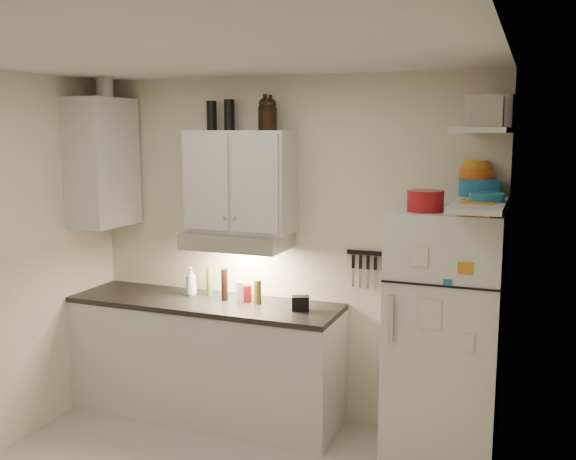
% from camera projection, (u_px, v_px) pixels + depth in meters
% --- Properties ---
extents(ceiling, '(3.20, 3.00, 0.02)m').
position_uv_depth(ceiling, '(180.00, 50.00, 3.32)').
color(ceiling, silver).
rests_on(ceiling, ground).
extents(back_wall, '(3.20, 0.02, 2.60)m').
position_uv_depth(back_wall, '(286.00, 249.00, 4.91)').
color(back_wall, beige).
rests_on(back_wall, ground).
extents(right_wall, '(0.02, 3.00, 2.60)m').
position_uv_depth(right_wall, '(493.00, 328.00, 2.94)').
color(right_wall, beige).
rests_on(right_wall, ground).
extents(base_cabinet, '(2.10, 0.60, 0.88)m').
position_uv_depth(base_cabinet, '(206.00, 361.00, 4.95)').
color(base_cabinet, silver).
rests_on(base_cabinet, floor).
extents(countertop, '(2.10, 0.62, 0.04)m').
position_uv_depth(countertop, '(205.00, 303.00, 4.88)').
color(countertop, black).
rests_on(countertop, base_cabinet).
extents(upper_cabinet, '(0.80, 0.33, 0.75)m').
position_uv_depth(upper_cabinet, '(240.00, 181.00, 4.78)').
color(upper_cabinet, silver).
rests_on(upper_cabinet, back_wall).
extents(side_cabinet, '(0.33, 0.55, 1.00)m').
position_uv_depth(side_cabinet, '(102.00, 163.00, 5.04)').
color(side_cabinet, silver).
rests_on(side_cabinet, left_wall).
extents(range_hood, '(0.76, 0.46, 0.12)m').
position_uv_depth(range_hood, '(237.00, 240.00, 4.78)').
color(range_hood, silver).
rests_on(range_hood, back_wall).
extents(fridge, '(0.70, 0.68, 1.70)m').
position_uv_depth(fridge, '(444.00, 338.00, 4.21)').
color(fridge, silver).
rests_on(fridge, floor).
extents(shelf_hi, '(0.30, 0.95, 0.03)m').
position_uv_depth(shelf_hi, '(484.00, 130.00, 3.81)').
color(shelf_hi, silver).
rests_on(shelf_hi, right_wall).
extents(shelf_lo, '(0.30, 0.95, 0.03)m').
position_uv_depth(shelf_lo, '(480.00, 204.00, 3.87)').
color(shelf_lo, silver).
rests_on(shelf_lo, right_wall).
extents(knife_strip, '(0.42, 0.02, 0.03)m').
position_uv_depth(knife_strip, '(375.00, 253.00, 4.63)').
color(knife_strip, black).
rests_on(knife_strip, back_wall).
extents(dutch_oven, '(0.24, 0.24, 0.13)m').
position_uv_depth(dutch_oven, '(425.00, 201.00, 3.97)').
color(dutch_oven, maroon).
rests_on(dutch_oven, fridge).
extents(book_stack, '(0.24, 0.28, 0.08)m').
position_uv_depth(book_stack, '(480.00, 208.00, 3.80)').
color(book_stack, orange).
rests_on(book_stack, fridge).
extents(spice_jar, '(0.05, 0.05, 0.09)m').
position_uv_depth(spice_jar, '(460.00, 204.00, 3.98)').
color(spice_jar, silver).
rests_on(spice_jar, fridge).
extents(stock_pot, '(0.35, 0.35, 0.20)m').
position_uv_depth(stock_pot, '(496.00, 112.00, 4.04)').
color(stock_pot, silver).
rests_on(stock_pot, shelf_hi).
extents(tin_a, '(0.19, 0.17, 0.18)m').
position_uv_depth(tin_a, '(483.00, 111.00, 3.66)').
color(tin_a, '#AAAAAD').
rests_on(tin_a, shelf_hi).
extents(tin_b, '(0.17, 0.17, 0.17)m').
position_uv_depth(tin_b, '(488.00, 112.00, 3.50)').
color(tin_b, '#AAAAAD').
rests_on(tin_b, shelf_hi).
extents(bowl_teal, '(0.27, 0.27, 0.11)m').
position_uv_depth(bowl_teal, '(480.00, 188.00, 4.19)').
color(bowl_teal, '#1A6592').
rests_on(bowl_teal, shelf_lo).
extents(bowl_orange, '(0.22, 0.22, 0.07)m').
position_uv_depth(bowl_orange, '(476.00, 173.00, 4.25)').
color(bowl_orange, '#F05816').
rests_on(bowl_orange, bowl_teal).
extents(bowl_yellow, '(0.17, 0.17, 0.05)m').
position_uv_depth(bowl_yellow, '(476.00, 164.00, 4.24)').
color(bowl_yellow, '#C18A22').
rests_on(bowl_yellow, bowl_orange).
extents(plates, '(0.23, 0.23, 0.05)m').
position_uv_depth(plates, '(487.00, 197.00, 3.86)').
color(plates, '#1A6592').
rests_on(plates, shelf_lo).
extents(growler_a, '(0.13, 0.13, 0.24)m').
position_uv_depth(growler_a, '(265.00, 114.00, 4.71)').
color(growler_a, black).
rests_on(growler_a, upper_cabinet).
extents(growler_b, '(0.11, 0.11, 0.23)m').
position_uv_depth(growler_b, '(270.00, 114.00, 4.54)').
color(growler_b, black).
rests_on(growler_b, upper_cabinet).
extents(thermos_a, '(0.09, 0.09, 0.23)m').
position_uv_depth(thermos_a, '(229.00, 115.00, 4.81)').
color(thermos_a, black).
rests_on(thermos_a, upper_cabinet).
extents(thermos_b, '(0.09, 0.09, 0.22)m').
position_uv_depth(thermos_b, '(212.00, 116.00, 4.85)').
color(thermos_b, black).
rests_on(thermos_b, upper_cabinet).
extents(side_jar, '(0.15, 0.15, 0.17)m').
position_uv_depth(side_jar, '(105.00, 87.00, 4.97)').
color(side_jar, silver).
rests_on(side_jar, side_cabinet).
extents(soap_bottle, '(0.13, 0.13, 0.26)m').
position_uv_depth(soap_bottle, '(191.00, 280.00, 5.01)').
color(soap_bottle, silver).
rests_on(soap_bottle, countertop).
extents(pepper_mill, '(0.07, 0.07, 0.18)m').
position_uv_depth(pepper_mill, '(258.00, 292.00, 4.77)').
color(pepper_mill, brown).
rests_on(pepper_mill, countertop).
extents(oil_bottle, '(0.05, 0.05, 0.22)m').
position_uv_depth(oil_bottle, '(209.00, 282.00, 5.00)').
color(oil_bottle, '#49721C').
rests_on(oil_bottle, countertop).
extents(vinegar_bottle, '(0.07, 0.07, 0.25)m').
position_uv_depth(vinegar_bottle, '(225.00, 285.00, 4.86)').
color(vinegar_bottle, black).
rests_on(vinegar_bottle, countertop).
extents(clear_bottle, '(0.06, 0.06, 0.16)m').
position_uv_depth(clear_bottle, '(240.00, 292.00, 4.80)').
color(clear_bottle, silver).
rests_on(clear_bottle, countertop).
extents(red_jar, '(0.07, 0.07, 0.13)m').
position_uv_depth(red_jar, '(248.00, 293.00, 4.84)').
color(red_jar, maroon).
rests_on(red_jar, countertop).
extents(caddy, '(0.15, 0.13, 0.11)m').
position_uv_depth(caddy, '(300.00, 303.00, 4.60)').
color(caddy, black).
rests_on(caddy, countertop).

